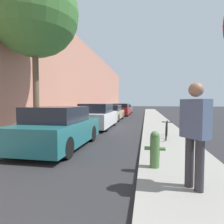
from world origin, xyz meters
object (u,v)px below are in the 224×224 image
at_px(parked_car_grey, 126,109).
at_px(pedestrian, 195,129).
at_px(parked_car_champagne, 111,113).
at_px(fire_hydrant, 155,149).
at_px(parked_car_teal, 59,128).
at_px(parked_car_red, 122,110).
at_px(parked_car_white, 97,117).
at_px(bicycle, 167,129).
at_px(street_tree_near, 34,13).

relative_size(parked_car_grey, pedestrian, 2.22).
bearing_deg(parked_car_champagne, fire_hydrant, -74.72).
relative_size(parked_car_champagne, pedestrian, 2.47).
xyz_separation_m(parked_car_teal, parked_car_red, (0.08, 16.25, 0.00)).
xyz_separation_m(parked_car_teal, fire_hydrant, (3.20, -1.78, -0.14)).
distance_m(parked_car_white, pedestrian, 8.76).
height_order(parked_car_teal, parked_car_white, parked_car_white).
bearing_deg(bicycle, parked_car_red, 112.46).
bearing_deg(fire_hydrant, parked_car_champagne, 105.28).
bearing_deg(parked_car_teal, parked_car_white, 89.94).
distance_m(parked_car_grey, fire_hydrant, 23.49).
bearing_deg(parked_car_red, parked_car_white, -90.40).
bearing_deg(bicycle, street_tree_near, -163.77).
height_order(street_tree_near, pedestrian, street_tree_near).
bearing_deg(parked_car_red, bicycle, -75.35).
xyz_separation_m(pedestrian, bicycle, (0.03, 4.62, -0.67)).
relative_size(parked_car_white, parked_car_red, 0.93).
xyz_separation_m(parked_car_champagne, bicycle, (3.90, -8.29, -0.18)).
bearing_deg(parked_car_teal, parked_car_champagne, 90.36).
relative_size(street_tree_near, pedestrian, 3.85).
bearing_deg(fire_hydrant, pedestrian, -57.71).
xyz_separation_m(parked_car_white, fire_hydrant, (3.19, -6.91, -0.16)).
bearing_deg(parked_car_teal, fire_hydrant, -29.06).
bearing_deg(parked_car_white, bicycle, -40.37).
relative_size(parked_car_teal, parked_car_white, 0.92).
distance_m(street_tree_near, fire_hydrant, 7.28).
height_order(parked_car_teal, parked_car_red, parked_car_teal).
bearing_deg(parked_car_grey, parked_car_teal, -90.00).
bearing_deg(parked_car_grey, parked_car_red, -89.08).
bearing_deg(pedestrian, parked_car_champagne, 159.89).
bearing_deg(parked_car_red, parked_car_teal, -90.29).
height_order(parked_car_white, street_tree_near, street_tree_near).
relative_size(parked_car_red, bicycle, 2.76).
bearing_deg(fire_hydrant, parked_car_red, 99.81).
xyz_separation_m(street_tree_near, pedestrian, (5.36, -3.82, -4.12)).
bearing_deg(parked_car_champagne, parked_car_white, -89.21).
height_order(street_tree_near, bicycle, street_tree_near).
height_order(parked_car_champagne, bicycle, parked_car_champagne).
distance_m(parked_car_teal, parked_car_red, 16.25).
relative_size(parked_car_teal, bicycle, 2.37).
height_order(parked_car_champagne, pedestrian, pedestrian).
distance_m(parked_car_champagne, parked_car_grey, 11.33).
xyz_separation_m(parked_car_grey, bicycle, (3.84, -19.62, -0.14)).
distance_m(parked_car_red, street_tree_near, 15.93).
distance_m(fire_hydrant, pedestrian, 1.29).
height_order(parked_car_white, parked_car_grey, parked_car_white).
bearing_deg(parked_car_grey, parked_car_white, -89.98).
xyz_separation_m(parked_car_teal, pedestrian, (3.81, -2.75, 0.46)).
xyz_separation_m(parked_car_teal, parked_car_champagne, (-0.06, 10.17, -0.04)).
relative_size(parked_car_teal, fire_hydrant, 4.78).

